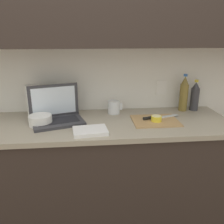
% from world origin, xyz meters
% --- Properties ---
extents(ground_plane, '(12.00, 12.00, 0.00)m').
position_xyz_m(ground_plane, '(0.00, 0.00, 0.00)').
color(ground_plane, brown).
rests_on(ground_plane, ground).
extents(wall_back, '(5.20, 0.38, 2.60)m').
position_xyz_m(wall_back, '(0.00, 0.23, 1.56)').
color(wall_back, white).
rests_on(wall_back, ground_plane).
extents(counter_unit, '(2.17, 0.61, 0.90)m').
position_xyz_m(counter_unit, '(-0.02, 0.00, 0.46)').
color(counter_unit, '#332823').
rests_on(counter_unit, ground_plane).
extents(laptop, '(0.42, 0.34, 0.26)m').
position_xyz_m(laptop, '(-0.19, 0.06, 0.96)').
color(laptop, '#333338').
rests_on(laptop, counter_unit).
extents(cutting_board, '(0.33, 0.27, 0.01)m').
position_xyz_m(cutting_board, '(0.53, -0.02, 0.91)').
color(cutting_board, tan).
rests_on(cutting_board, counter_unit).
extents(knife, '(0.30, 0.12, 0.02)m').
position_xyz_m(knife, '(0.53, 0.02, 0.92)').
color(knife, silver).
rests_on(knife, cutting_board).
extents(lemon_half_cut, '(0.08, 0.08, 0.04)m').
position_xyz_m(lemon_half_cut, '(0.53, -0.03, 0.93)').
color(lemon_half_cut, yellow).
rests_on(lemon_half_cut, cutting_board).
extents(bottle_green_soda, '(0.07, 0.07, 0.30)m').
position_xyz_m(bottle_green_soda, '(0.82, 0.21, 1.04)').
color(bottle_green_soda, olive).
rests_on(bottle_green_soda, counter_unit).
extents(bottle_oil_tall, '(0.07, 0.07, 0.26)m').
position_xyz_m(bottle_oil_tall, '(0.92, 0.21, 1.02)').
color(bottle_oil_tall, '#333338').
rests_on(bottle_oil_tall, counter_unit).
extents(measuring_cup, '(0.12, 0.10, 0.10)m').
position_xyz_m(measuring_cup, '(0.24, 0.19, 0.95)').
color(measuring_cup, silver).
rests_on(measuring_cup, counter_unit).
extents(bowl_white, '(0.16, 0.16, 0.07)m').
position_xyz_m(bowl_white, '(-0.30, -0.01, 0.94)').
color(bowl_white, white).
rests_on(bowl_white, counter_unit).
extents(paper_towel_roll, '(0.11, 0.11, 0.24)m').
position_xyz_m(paper_towel_roll, '(-0.38, 0.21, 1.02)').
color(paper_towel_roll, white).
rests_on(paper_towel_roll, counter_unit).
extents(dish_towel, '(0.24, 0.18, 0.02)m').
position_xyz_m(dish_towel, '(0.05, -0.18, 0.91)').
color(dish_towel, white).
rests_on(dish_towel, counter_unit).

